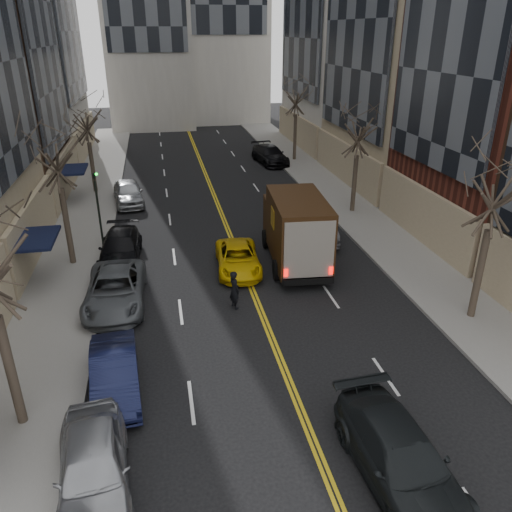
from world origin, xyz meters
The scene contains 20 objects.
sidewalk_left centered at (-9.00, 27.00, 0.07)m, with size 4.00×66.00×0.15m, color slate.
sidewalk_right centered at (9.00, 27.00, 0.07)m, with size 4.00×66.00×0.15m, color slate.
tree_lf_mid centered at (-8.80, 20.00, 6.60)m, with size 3.20×3.20×8.91m.
tree_lf_far centered at (-8.80, 33.00, 6.02)m, with size 3.20×3.20×8.12m.
tree_rt_near centered at (8.80, 11.00, 6.45)m, with size 3.20×3.20×8.71m.
tree_rt_mid centered at (8.80, 25.00, 6.17)m, with size 3.20×3.20×8.32m.
tree_rt_far centered at (8.80, 40.00, 6.74)m, with size 3.20×3.20×9.11m.
traffic_signal centered at (-7.39, 22.00, 2.82)m, with size 0.29×0.26×4.70m.
ups_truck centered at (2.82, 17.97, 1.90)m, with size 3.24×7.07×3.77m.
observer_sedan centered at (1.89, 3.71, 0.78)m, with size 2.49×5.52×1.57m.
taxi centered at (-0.30, 17.70, 0.64)m, with size 2.14×4.64×1.29m, color #D9B009.
pedestrian centered at (-1.08, 13.92, 0.89)m, with size 0.65×0.43×1.79m, color black.
parked_lf_a centered at (-6.30, 5.02, 0.80)m, with size 1.89×4.71×1.60m, color #A5A7AC.
parked_lf_b centered at (-5.98, 9.08, 0.73)m, with size 1.55×4.45×1.47m, color #101433.
parked_lf_c centered at (-6.30, 15.19, 0.77)m, with size 2.55×5.52×1.53m, color #52565A.
parked_lf_d centered at (-6.30, 19.99, 0.75)m, with size 2.10×5.17×1.50m, color black.
parked_lf_e centered at (-6.22, 29.89, 0.83)m, with size 1.95×4.86×1.65m, color #989CA0.
parked_rt_a centered at (5.10, 21.10, 0.80)m, with size 1.70×4.87×1.61m, color #43454A.
parked_rt_b centered at (5.10, 26.90, 0.66)m, with size 2.20×4.77×1.33m, color #B1B3B9.
parked_rt_c centered at (6.30, 39.46, 0.81)m, with size 2.26×5.56×1.61m, color black.
Camera 1 is at (-3.94, -5.39, 11.44)m, focal length 35.00 mm.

